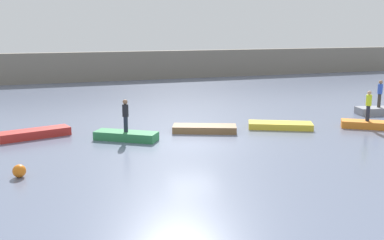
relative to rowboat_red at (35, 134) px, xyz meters
The scene contains 12 objects.
ground_plane 8.53m from the rowboat_red, 24.54° to the right, with size 120.00×120.00×0.00m, color slate.
embankment_wall 26.36m from the rowboat_red, 72.85° to the left, with size 80.00×1.20×3.18m, color gray.
rowboat_red is the anchor object (origin of this frame).
rowboat_green 5.00m from the rowboat_red, 25.33° to the right, with size 3.30×1.05×0.44m, color #2D7F47.
rowboat_brown 9.22m from the rowboat_red, 11.16° to the right, with size 3.55×1.27×0.38m, color brown.
rowboat_yellow 13.76m from the rowboat_red, ahead, with size 3.66×1.28×0.35m, color gold.
rowboat_orange 18.82m from the rowboat_red, 12.14° to the right, with size 2.87×1.05×0.42m, color orange.
rowboat_grey 22.08m from the rowboat_red, ahead, with size 2.87×1.22×0.48m, color gray.
person_dark_shirt 5.14m from the rowboat_red, 25.33° to the right, with size 0.32×0.32×1.70m.
person_blue_shirt 22.12m from the rowboat_red, ahead, with size 0.32×0.32×1.83m.
person_hiviz_shirt 18.86m from the rowboat_red, 12.14° to the right, with size 0.32×0.32×1.78m.
mooring_buoy 6.73m from the rowboat_red, 95.17° to the right, with size 0.52×0.52×0.52m, color orange.
Camera 1 is at (-7.55, -21.36, 5.78)m, focal length 42.21 mm.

